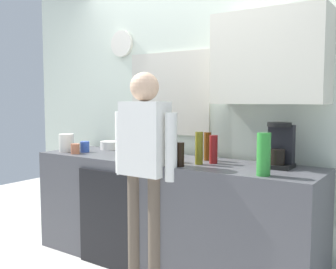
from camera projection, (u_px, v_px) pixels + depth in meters
kitchen_counter at (167, 213)px, 3.23m from camera, size 2.48×0.64×0.90m
dishwasher_panel at (105, 220)px, 3.19m from camera, size 0.56×0.02×0.81m
back_wall_assembly at (202, 103)px, 3.42m from camera, size 4.08×0.42×2.60m
coffee_maker at (280, 147)px, 2.79m from camera, size 0.20×0.20×0.33m
bottle_dark_sauce at (180, 154)px, 2.83m from camera, size 0.06×0.06×0.18m
bottle_amber_beer at (208, 146)px, 3.13m from camera, size 0.06×0.06×0.23m
bottle_green_wine at (120, 139)px, 3.37m from camera, size 0.07×0.07×0.30m
bottle_olive_oil at (199, 148)px, 2.93m from camera, size 0.06×0.06×0.25m
bottle_clear_soda at (264, 154)px, 2.49m from camera, size 0.09×0.09×0.28m
bottle_red_vinegar at (213, 149)px, 2.98m from camera, size 0.06×0.06×0.22m
cup_terracotta_mug at (75, 149)px, 3.52m from camera, size 0.08×0.08×0.09m
cup_yellow_cup at (179, 157)px, 3.03m from camera, size 0.07×0.07×0.08m
cup_blue_mug at (85, 147)px, 3.64m from camera, size 0.08×0.08×0.10m
mixing_bowl at (111, 145)px, 3.85m from camera, size 0.22×0.22×0.08m
storage_canister at (67, 143)px, 3.65m from camera, size 0.14×0.14×0.17m
person_at_sink at (145, 158)px, 2.94m from camera, size 0.57×0.22×1.60m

